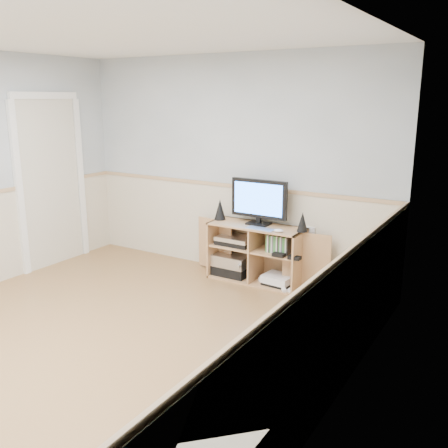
{
  "coord_description": "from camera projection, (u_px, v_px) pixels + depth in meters",
  "views": [
    {
      "loc": [
        2.93,
        -2.7,
        2.02
      ],
      "look_at": [
        0.54,
        1.2,
        0.85
      ],
      "focal_mm": 40.0,
      "sensor_mm": 36.0,
      "label": 1
    }
  ],
  "objects": [
    {
      "name": "monitor",
      "position": [
        259.0,
        200.0,
        5.46
      ],
      "size": [
        0.66,
        0.18,
        0.5
      ],
      "color": "black",
      "rests_on": "media_cabinet"
    },
    {
      "name": "speaker_left",
      "position": [
        220.0,
        209.0,
        5.72
      ],
      "size": [
        0.13,
        0.13,
        0.24
      ],
      "primitive_type": "cone",
      "color": "black",
      "rests_on": "media_cabinet"
    },
    {
      "name": "room",
      "position": [
        92.0,
        199.0,
        4.04
      ],
      "size": [
        4.04,
        4.54,
        2.54
      ],
      "color": "#A27948",
      "rests_on": "ground"
    },
    {
      "name": "speaker_right",
      "position": [
        302.0,
        222.0,
        5.21
      ],
      "size": [
        0.11,
        0.11,
        0.21
      ],
      "primitive_type": "cone",
      "color": "black",
      "rests_on": "media_cabinet"
    },
    {
      "name": "game_consoles",
      "position": [
        277.0,
        280.0,
        5.48
      ],
      "size": [
        0.45,
        0.3,
        0.11
      ],
      "color": "white",
      "rests_on": "media_cabinet"
    },
    {
      "name": "game_cases",
      "position": [
        279.0,
        244.0,
        5.37
      ],
      "size": [
        0.25,
        0.13,
        0.19
      ],
      "primitive_type": "cube",
      "color": "#3F8C3F",
      "rests_on": "media_cabinet"
    },
    {
      "name": "keyboard",
      "position": [
        260.0,
        229.0,
        5.31
      ],
      "size": [
        0.32,
        0.14,
        0.01
      ],
      "primitive_type": "cube",
      "rotation": [
        0.0,
        0.0,
        -0.05
      ],
      "color": "silver",
      "rests_on": "media_cabinet"
    },
    {
      "name": "mouse",
      "position": [
        279.0,
        231.0,
        5.2
      ],
      "size": [
        0.11,
        0.1,
        0.04
      ],
      "primitive_type": "ellipsoid",
      "rotation": [
        0.0,
        0.0,
        0.42
      ],
      "color": "white",
      "rests_on": "media_cabinet"
    },
    {
      "name": "av_components",
      "position": [
        234.0,
        258.0,
        5.74
      ],
      "size": [
        0.5,
        0.3,
        0.47
      ],
      "color": "black",
      "rests_on": "media_cabinet"
    },
    {
      "name": "wall_outlet",
      "position": [
        309.0,
        232.0,
        5.4
      ],
      "size": [
        0.12,
        0.03,
        0.12
      ],
      "primitive_type": "cube",
      "color": "white",
      "rests_on": "wall_back"
    },
    {
      "name": "media_cabinet",
      "position": [
        258.0,
        252.0,
        5.61
      ],
      "size": [
        1.67,
        0.4,
        0.65
      ],
      "color": "tan",
      "rests_on": "floor"
    }
  ]
}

